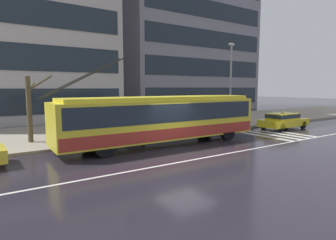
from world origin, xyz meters
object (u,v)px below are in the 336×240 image
pedestrian_approaching_curb (144,112)px  street_lamp (231,78)px  trolleybus (163,118)px  bus_shelter (101,109)px  taxi_ahead_of_bus (283,120)px  pedestrian_at_shelter (101,121)px  street_tree_bare (30,105)px

pedestrian_approaching_curb → street_lamp: size_ratio=0.28×
trolleybus → bus_shelter: trolleybus is taller
trolleybus → street_lamp: street_lamp is taller
bus_shelter → pedestrian_approaching_curb: bearing=-18.3°
street_lamp → trolleybus: bearing=-163.3°
trolleybus → street_lamp: 8.66m
taxi_ahead_of_bus → bus_shelter: 14.28m
bus_shelter → pedestrian_at_shelter: (0.07, 0.29, -0.81)m
street_lamp → taxi_ahead_of_bus: bearing=-36.3°
pedestrian_at_shelter → street_tree_bare: size_ratio=0.42×
pedestrian_approaching_curb → trolleybus: bearing=-96.2°
bus_shelter → street_tree_bare: bearing=171.5°
trolleybus → taxi_ahead_of_bus: size_ratio=2.87×
pedestrian_approaching_curb → street_tree_bare: (-6.66, 1.47, 0.60)m
bus_shelter → taxi_ahead_of_bus: bearing=-15.7°
street_tree_bare → trolleybus: bearing=-34.1°
taxi_ahead_of_bus → street_lamp: bearing=143.7°
pedestrian_at_shelter → street_lamp: street_lamp is taller
street_lamp → street_tree_bare: size_ratio=1.70×
taxi_ahead_of_bus → trolleybus: bearing=179.3°
pedestrian_at_shelter → street_tree_bare: bearing=175.7°
street_tree_bare → taxi_ahead_of_bus: bearing=-14.1°
pedestrian_at_shelter → pedestrian_approaching_curb: bearing=-24.5°
taxi_ahead_of_bus → pedestrian_approaching_curb: 11.49m
trolleybus → bus_shelter: 4.39m
bus_shelter → street_lamp: street_lamp is taller
taxi_ahead_of_bus → street_tree_bare: street_tree_bare is taller
trolleybus → pedestrian_at_shelter: 4.61m
taxi_ahead_of_bus → bus_shelter: bus_shelter is taller
bus_shelter → pedestrian_at_shelter: bus_shelter is taller
pedestrian_at_shelter → street_tree_bare: (-4.09, 0.31, 1.16)m
pedestrian_at_shelter → street_lamp: size_ratio=0.25×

